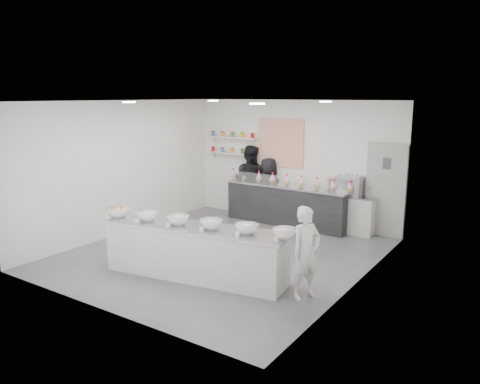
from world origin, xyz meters
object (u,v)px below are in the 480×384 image
object	(u,v)px
prep_counter	(195,252)
espresso_machine	(349,186)
back_bar	(286,205)
staff_left	(250,181)
woman_prep	(306,253)
staff_right	(268,189)
espresso_ledge	(348,214)

from	to	relation	value
prep_counter	espresso_machine	bearing A→B (deg)	63.86
back_bar	staff_left	distance (m)	1.31
prep_counter	back_bar	bearing A→B (deg)	84.92
espresso_machine	woman_prep	xyz separation A→B (m)	(0.73, -3.72, -0.36)
staff_left	staff_right	world-z (taller)	staff_left
staff_right	prep_counter	bearing A→B (deg)	116.47
woman_prep	staff_right	xyz separation A→B (m)	(-2.89, 3.79, 0.06)
staff_left	prep_counter	bearing A→B (deg)	105.32
staff_right	woman_prep	bearing A→B (deg)	140.90
espresso_machine	woman_prep	distance (m)	3.81
espresso_machine	staff_right	xyz separation A→B (m)	(-2.16, 0.07, -0.30)
back_bar	espresso_ledge	xyz separation A→B (m)	(1.51, 0.18, -0.05)
prep_counter	espresso_ledge	size ratio (longest dim) A/B	2.85
espresso_ledge	staff_left	size ratio (longest dim) A/B	0.63
prep_counter	espresso_machine	world-z (taller)	espresso_machine
prep_counter	woman_prep	bearing A→B (deg)	-0.33
woman_prep	back_bar	bearing A→B (deg)	56.09
espresso_machine	woman_prep	bearing A→B (deg)	-78.95
espresso_ledge	staff_left	xyz separation A→B (m)	(-2.72, 0.07, 0.49)
back_bar	woman_prep	world-z (taller)	woman_prep
espresso_machine	back_bar	bearing A→B (deg)	-173.18
espresso_machine	woman_prep	world-z (taller)	woman_prep
espresso_machine	woman_prep	size ratio (longest dim) A/B	0.39
back_bar	prep_counter	bearing A→B (deg)	-84.18
espresso_ledge	staff_right	xyz separation A→B (m)	(-2.17, 0.07, 0.35)
staff_right	back_bar	bearing A→B (deg)	172.74
espresso_machine	prep_counter	bearing A→B (deg)	-106.91
woman_prep	staff_left	world-z (taller)	staff_left
back_bar	staff_left	size ratio (longest dim) A/B	1.70
prep_counter	espresso_machine	size ratio (longest dim) A/B	5.82
prep_counter	back_bar	distance (m)	3.86
espresso_machine	staff_right	bearing A→B (deg)	178.14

